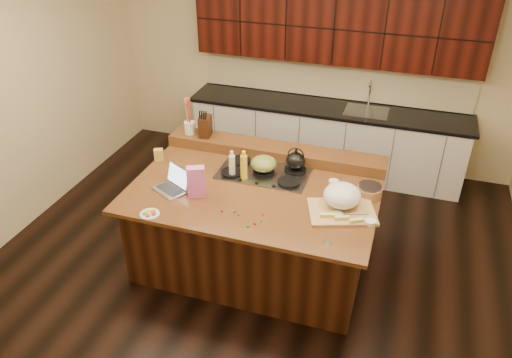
% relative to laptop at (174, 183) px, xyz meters
% --- Properties ---
extents(room, '(5.52, 5.02, 2.72)m').
position_rel_laptop_xyz_m(room, '(0.74, 0.25, 0.37)').
color(room, black).
rests_on(room, ground).
extents(island, '(2.40, 1.60, 0.92)m').
position_rel_laptop_xyz_m(island, '(0.74, 0.25, -0.52)').
color(island, black).
rests_on(island, ground).
extents(back_ledge, '(2.40, 0.30, 0.12)m').
position_rel_laptop_xyz_m(back_ledge, '(0.74, 0.95, -0.00)').
color(back_ledge, black).
rests_on(back_ledge, island).
extents(cooktop, '(0.92, 0.52, 0.05)m').
position_rel_laptop_xyz_m(cooktop, '(0.74, 0.55, -0.04)').
color(cooktop, gray).
rests_on(cooktop, island).
extents(back_counter, '(3.70, 0.66, 2.40)m').
position_rel_laptop_xyz_m(back_counter, '(1.05, 2.47, 0.00)').
color(back_counter, silver).
rests_on(back_counter, ground).
extents(kettle, '(0.21, 0.21, 0.18)m').
position_rel_laptop_xyz_m(kettle, '(1.04, 0.68, 0.07)').
color(kettle, black).
rests_on(kettle, cooktop).
extents(green_bowl, '(0.29, 0.29, 0.15)m').
position_rel_laptop_xyz_m(green_bowl, '(0.74, 0.55, 0.06)').
color(green_bowl, olive).
rests_on(green_bowl, cooktop).
extents(laptop, '(0.41, 0.38, 0.23)m').
position_rel_laptop_xyz_m(laptop, '(0.00, 0.00, 0.00)').
color(laptop, '#B7B7BC').
rests_on(laptop, island).
extents(oil_bottle, '(0.08, 0.08, 0.27)m').
position_rel_laptop_xyz_m(oil_bottle, '(0.59, 0.38, 0.07)').
color(oil_bottle, yellow).
rests_on(oil_bottle, island).
extents(vinegar_bottle, '(0.07, 0.07, 0.25)m').
position_rel_laptop_xyz_m(vinegar_bottle, '(0.47, 0.38, 0.06)').
color(vinegar_bottle, silver).
rests_on(vinegar_bottle, island).
extents(wooden_tray, '(0.70, 0.60, 0.24)m').
position_rel_laptop_xyz_m(wooden_tray, '(1.61, 0.17, 0.05)').
color(wooden_tray, tan).
rests_on(wooden_tray, island).
extents(ramekin_a, '(0.13, 0.13, 0.04)m').
position_rel_laptop_xyz_m(ramekin_a, '(1.60, 0.02, -0.04)').
color(ramekin_a, white).
rests_on(ramekin_a, island).
extents(ramekin_b, '(0.12, 0.12, 0.04)m').
position_rel_laptop_xyz_m(ramekin_b, '(1.89, 0.01, -0.04)').
color(ramekin_b, white).
rests_on(ramekin_b, island).
extents(ramekin_c, '(0.11, 0.11, 0.04)m').
position_rel_laptop_xyz_m(ramekin_c, '(1.47, 0.56, -0.04)').
color(ramekin_c, white).
rests_on(ramekin_c, island).
extents(strainer_bowl, '(0.25, 0.25, 0.09)m').
position_rel_laptop_xyz_m(strainer_bowl, '(1.82, 0.47, -0.02)').
color(strainer_bowl, '#996B3F').
rests_on(strainer_bowl, island).
extents(kitchen_timer, '(0.10, 0.10, 0.07)m').
position_rel_laptop_xyz_m(kitchen_timer, '(1.59, -0.37, -0.03)').
color(kitchen_timer, silver).
rests_on(kitchen_timer, island).
extents(pink_bag, '(0.19, 0.15, 0.31)m').
position_rel_laptop_xyz_m(pink_bag, '(0.26, -0.04, 0.10)').
color(pink_bag, '#DF69BE').
rests_on(pink_bag, island).
extents(candy_plate, '(0.20, 0.20, 0.01)m').
position_rel_laptop_xyz_m(candy_plate, '(-0.02, -0.46, -0.05)').
color(candy_plate, white).
rests_on(candy_plate, island).
extents(package_box, '(0.11, 0.10, 0.13)m').
position_rel_laptop_xyz_m(package_box, '(-0.40, 0.47, 0.01)').
color(package_box, gold).
rests_on(package_box, island).
extents(utensil_crock, '(0.12, 0.12, 0.14)m').
position_rel_laptop_xyz_m(utensil_crock, '(-0.25, 0.95, 0.13)').
color(utensil_crock, white).
rests_on(utensil_crock, back_ledge).
extents(knife_block, '(0.14, 0.20, 0.23)m').
position_rel_laptop_xyz_m(knife_block, '(-0.06, 0.95, 0.18)').
color(knife_block, black).
rests_on(knife_block, back_ledge).
extents(gumdrop_0, '(0.02, 0.02, 0.02)m').
position_rel_laptop_xyz_m(gumdrop_0, '(0.59, -0.22, -0.05)').
color(gumdrop_0, red).
rests_on(gumdrop_0, island).
extents(gumdrop_1, '(0.02, 0.02, 0.02)m').
position_rel_laptop_xyz_m(gumdrop_1, '(0.89, -0.36, -0.05)').
color(gumdrop_1, '#198C26').
rests_on(gumdrop_1, island).
extents(gumdrop_2, '(0.02, 0.02, 0.02)m').
position_rel_laptop_xyz_m(gumdrop_2, '(0.70, -0.18, -0.05)').
color(gumdrop_2, red).
rests_on(gumdrop_2, island).
extents(gumdrop_3, '(0.02, 0.02, 0.02)m').
position_rel_laptop_xyz_m(gumdrop_3, '(0.75, -0.23, -0.05)').
color(gumdrop_3, '#198C26').
rests_on(gumdrop_3, island).
extents(gumdrop_4, '(0.02, 0.02, 0.02)m').
position_rel_laptop_xyz_m(gumdrop_4, '(0.94, -0.31, -0.05)').
color(gumdrop_4, red).
rests_on(gumdrop_4, island).
extents(gumdrop_5, '(0.02, 0.02, 0.02)m').
position_rel_laptop_xyz_m(gumdrop_5, '(0.97, -0.25, -0.05)').
color(gumdrop_5, '#198C26').
rests_on(gumdrop_5, island).
extents(gumdrop_6, '(0.02, 0.02, 0.02)m').
position_rel_laptop_xyz_m(gumdrop_6, '(0.96, -0.15, -0.05)').
color(gumdrop_6, red).
rests_on(gumdrop_6, island).
extents(gumdrop_7, '(0.02, 0.02, 0.02)m').
position_rel_laptop_xyz_m(gumdrop_7, '(0.69, -0.19, -0.05)').
color(gumdrop_7, '#198C26').
rests_on(gumdrop_7, island).
extents(gumdrop_8, '(0.02, 0.02, 0.02)m').
position_rel_laptop_xyz_m(gumdrop_8, '(0.93, -0.30, -0.05)').
color(gumdrop_8, red).
rests_on(gumdrop_8, island).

